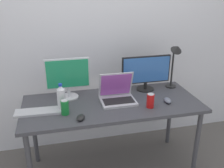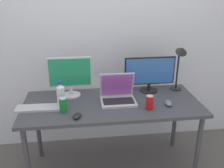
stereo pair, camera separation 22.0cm
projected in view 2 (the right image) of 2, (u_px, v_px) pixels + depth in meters
name	position (u px, v px, depth m)	size (l,w,h in m)	color
ground_plane	(112.00, 167.00, 2.55)	(16.00, 16.00, 0.00)	#5B5651
wall_back	(105.00, 29.00, 2.61)	(7.00, 0.08, 2.60)	silver
work_desk	(112.00, 109.00, 2.30)	(1.60, 0.69, 0.74)	#424247
monitor_left	(70.00, 75.00, 2.33)	(0.41, 0.18, 0.38)	silver
monitor_center	(150.00, 73.00, 2.44)	(0.50, 0.17, 0.35)	black
laptop_silver	(118.00, 95.00, 2.28)	(0.31, 0.26, 0.26)	#B7B7BC
keyboard_main	(40.00, 108.00, 2.15)	(0.41, 0.13, 0.02)	#B2B2B7
mouse_by_keyboard	(77.00, 116.00, 2.01)	(0.06, 0.10, 0.03)	black
mouse_by_laptop	(168.00, 103.00, 2.21)	(0.06, 0.11, 0.04)	slate
water_bottle	(61.00, 95.00, 2.15)	(0.07, 0.07, 0.24)	silver
soda_can_near_keyboard	(63.00, 105.00, 2.08)	(0.07, 0.07, 0.13)	#197F33
soda_can_by_laptop	(150.00, 102.00, 2.13)	(0.07, 0.07, 0.13)	red
desk_lamp	(180.00, 59.00, 2.39)	(0.11, 0.18, 0.48)	black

